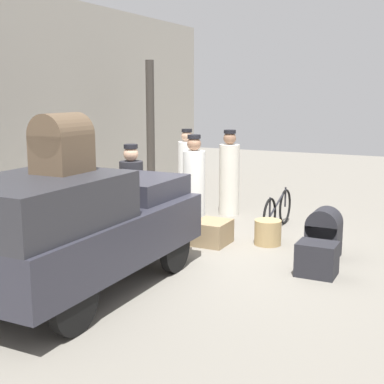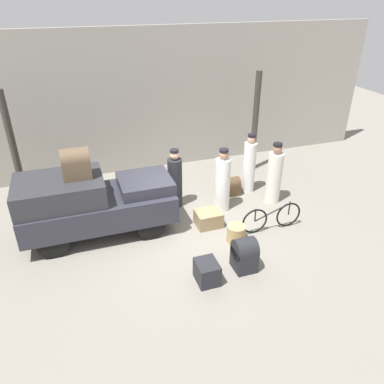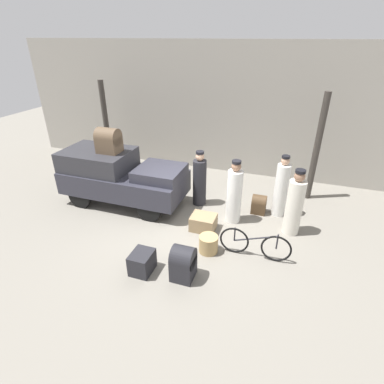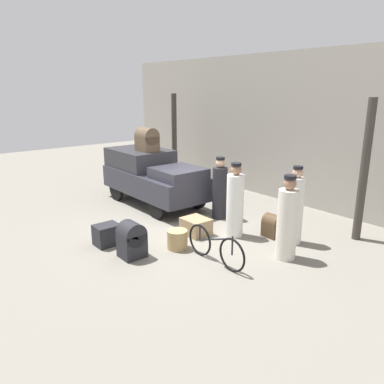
{
  "view_description": "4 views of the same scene",
  "coord_description": "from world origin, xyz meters",
  "px_view_note": "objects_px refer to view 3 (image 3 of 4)",
  "views": [
    {
      "loc": [
        -7.44,
        -3.59,
        2.55
      ],
      "look_at": [
        0.2,
        0.2,
        0.95
      ],
      "focal_mm": 50.0,
      "sensor_mm": 36.0,
      "label": 1
    },
    {
      "loc": [
        -2.43,
        -7.59,
        5.45
      ],
      "look_at": [
        0.2,
        0.2,
        0.95
      ],
      "focal_mm": 35.0,
      "sensor_mm": 36.0,
      "label": 2
    },
    {
      "loc": [
        2.46,
        -6.37,
        4.61
      ],
      "look_at": [
        0.2,
        0.2,
        0.95
      ],
      "focal_mm": 28.0,
      "sensor_mm": 36.0,
      "label": 3
    },
    {
      "loc": [
        7.14,
        -5.47,
        3.45
      ],
      "look_at": [
        0.2,
        0.2,
        0.95
      ],
      "focal_mm": 35.0,
      "sensor_mm": 36.0,
      "label": 4
    }
  ],
  "objects_px": {
    "trunk_umber_medium": "(203,222)",
    "trunk_on_truck_roof": "(109,140)",
    "trunk_wicker_pale": "(142,262)",
    "suitcase_tan_flat": "(259,204)",
    "trunk_barrel_dark": "(183,262)",
    "wicker_basket": "(208,244)",
    "bicycle": "(255,244)",
    "conductor_in_dark_uniform": "(234,194)",
    "truck": "(120,175)",
    "porter_carrying_trunk": "(200,181)",
    "porter_with_bicycle": "(294,205)",
    "porter_standing_middle": "(281,189)"
  },
  "relations": [
    {
      "from": "bicycle",
      "to": "trunk_barrel_dark",
      "type": "relative_size",
      "value": 2.12
    },
    {
      "from": "trunk_wicker_pale",
      "to": "truck",
      "type": "bearing_deg",
      "value": 128.07
    },
    {
      "from": "truck",
      "to": "porter_with_bicycle",
      "type": "distance_m",
      "value": 5.0
    },
    {
      "from": "bicycle",
      "to": "conductor_in_dark_uniform",
      "type": "height_order",
      "value": "conductor_in_dark_uniform"
    },
    {
      "from": "trunk_wicker_pale",
      "to": "porter_carrying_trunk",
      "type": "bearing_deg",
      "value": 85.23
    },
    {
      "from": "porter_standing_middle",
      "to": "porter_carrying_trunk",
      "type": "distance_m",
      "value": 2.33
    },
    {
      "from": "porter_standing_middle",
      "to": "suitcase_tan_flat",
      "type": "bearing_deg",
      "value": -172.74
    },
    {
      "from": "trunk_barrel_dark",
      "to": "bicycle",
      "type": "bearing_deg",
      "value": 41.26
    },
    {
      "from": "truck",
      "to": "porter_carrying_trunk",
      "type": "relative_size",
      "value": 2.16
    },
    {
      "from": "bicycle",
      "to": "suitcase_tan_flat",
      "type": "height_order",
      "value": "bicycle"
    },
    {
      "from": "trunk_umber_medium",
      "to": "trunk_wicker_pale",
      "type": "bearing_deg",
      "value": -111.75
    },
    {
      "from": "wicker_basket",
      "to": "trunk_on_truck_roof",
      "type": "height_order",
      "value": "trunk_on_truck_roof"
    },
    {
      "from": "truck",
      "to": "trunk_on_truck_roof",
      "type": "xyz_separation_m",
      "value": [
        -0.23,
        -0.0,
        1.06
      ]
    },
    {
      "from": "truck",
      "to": "porter_carrying_trunk",
      "type": "xyz_separation_m",
      "value": [
        2.29,
        0.66,
        -0.12
      ]
    },
    {
      "from": "wicker_basket",
      "to": "porter_carrying_trunk",
      "type": "distance_m",
      "value": 2.38
    },
    {
      "from": "porter_carrying_trunk",
      "to": "trunk_wicker_pale",
      "type": "relative_size",
      "value": 3.1
    },
    {
      "from": "porter_carrying_trunk",
      "to": "suitcase_tan_flat",
      "type": "relative_size",
      "value": 3.06
    },
    {
      "from": "trunk_umber_medium",
      "to": "trunk_on_truck_roof",
      "type": "height_order",
      "value": "trunk_on_truck_roof"
    },
    {
      "from": "bicycle",
      "to": "wicker_basket",
      "type": "distance_m",
      "value": 1.08
    },
    {
      "from": "porter_with_bicycle",
      "to": "suitcase_tan_flat",
      "type": "bearing_deg",
      "value": 141.81
    },
    {
      "from": "wicker_basket",
      "to": "trunk_wicker_pale",
      "type": "relative_size",
      "value": 0.83
    },
    {
      "from": "conductor_in_dark_uniform",
      "to": "wicker_basket",
      "type": "bearing_deg",
      "value": -99.71
    },
    {
      "from": "porter_with_bicycle",
      "to": "conductor_in_dark_uniform",
      "type": "relative_size",
      "value": 0.99
    },
    {
      "from": "bicycle",
      "to": "trunk_wicker_pale",
      "type": "xyz_separation_m",
      "value": [
        -2.23,
        -1.28,
        -0.12
      ]
    },
    {
      "from": "truck",
      "to": "suitcase_tan_flat",
      "type": "xyz_separation_m",
      "value": [
        4.08,
        0.73,
        -0.62
      ]
    },
    {
      "from": "trunk_wicker_pale",
      "to": "bicycle",
      "type": "bearing_deg",
      "value": 29.75
    },
    {
      "from": "bicycle",
      "to": "porter_carrying_trunk",
      "type": "xyz_separation_m",
      "value": [
        -1.96,
        1.96,
        0.42
      ]
    },
    {
      "from": "porter_carrying_trunk",
      "to": "trunk_umber_medium",
      "type": "relative_size",
      "value": 2.62
    },
    {
      "from": "trunk_umber_medium",
      "to": "porter_with_bicycle",
      "type": "bearing_deg",
      "value": 15.31
    },
    {
      "from": "trunk_wicker_pale",
      "to": "trunk_barrel_dark",
      "type": "relative_size",
      "value": 0.7
    },
    {
      "from": "truck",
      "to": "conductor_in_dark_uniform",
      "type": "distance_m",
      "value": 3.46
    },
    {
      "from": "suitcase_tan_flat",
      "to": "porter_with_bicycle",
      "type": "bearing_deg",
      "value": -38.19
    },
    {
      "from": "trunk_wicker_pale",
      "to": "suitcase_tan_flat",
      "type": "height_order",
      "value": "suitcase_tan_flat"
    },
    {
      "from": "trunk_umber_medium",
      "to": "trunk_on_truck_roof",
      "type": "xyz_separation_m",
      "value": [
        -3.04,
        0.6,
        1.75
      ]
    },
    {
      "from": "porter_standing_middle",
      "to": "trunk_on_truck_roof",
      "type": "xyz_separation_m",
      "value": [
        -4.85,
        -0.8,
        1.12
      ]
    },
    {
      "from": "trunk_barrel_dark",
      "to": "suitcase_tan_flat",
      "type": "height_order",
      "value": "trunk_barrel_dark"
    },
    {
      "from": "suitcase_tan_flat",
      "to": "porter_carrying_trunk",
      "type": "bearing_deg",
      "value": -177.98
    },
    {
      "from": "bicycle",
      "to": "porter_standing_middle",
      "type": "distance_m",
      "value": 2.18
    },
    {
      "from": "conductor_in_dark_uniform",
      "to": "porter_carrying_trunk",
      "type": "bearing_deg",
      "value": 152.59
    },
    {
      "from": "trunk_on_truck_roof",
      "to": "trunk_barrel_dark",
      "type": "bearing_deg",
      "value": -37.89
    },
    {
      "from": "porter_standing_middle",
      "to": "suitcase_tan_flat",
      "type": "distance_m",
      "value": 0.78
    },
    {
      "from": "porter_standing_middle",
      "to": "conductor_in_dark_uniform",
      "type": "bearing_deg",
      "value": -147.63
    },
    {
      "from": "truck",
      "to": "trunk_umber_medium",
      "type": "relative_size",
      "value": 5.67
    },
    {
      "from": "trunk_on_truck_roof",
      "to": "conductor_in_dark_uniform",
      "type": "bearing_deg",
      "value": 0.92
    },
    {
      "from": "wicker_basket",
      "to": "trunk_on_truck_roof",
      "type": "relative_size",
      "value": 0.64
    },
    {
      "from": "conductor_in_dark_uniform",
      "to": "trunk_wicker_pale",
      "type": "bearing_deg",
      "value": -118.59
    },
    {
      "from": "trunk_wicker_pale",
      "to": "trunk_umber_medium",
      "type": "distance_m",
      "value": 2.12
    },
    {
      "from": "trunk_umber_medium",
      "to": "wicker_basket",
      "type": "bearing_deg",
      "value": -65.66
    },
    {
      "from": "suitcase_tan_flat",
      "to": "trunk_umber_medium",
      "type": "distance_m",
      "value": 1.84
    },
    {
      "from": "conductor_in_dark_uniform",
      "to": "trunk_wicker_pale",
      "type": "distance_m",
      "value": 3.06
    }
  ]
}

